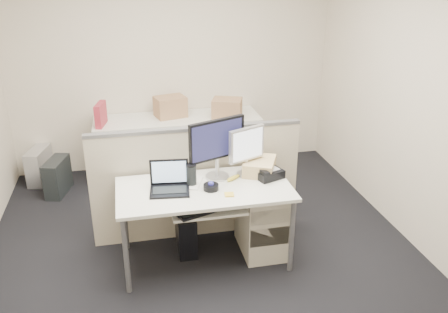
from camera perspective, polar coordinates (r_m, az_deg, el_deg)
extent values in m
cube|color=black|center=(4.47, -2.23, -12.20)|extent=(4.00, 4.50, 0.01)
cube|color=beige|center=(6.01, -6.25, 11.16)|extent=(4.00, 0.02, 2.70)
cube|color=beige|center=(1.92, 9.44, -16.94)|extent=(4.00, 0.02, 2.70)
cube|color=beige|center=(4.61, 22.92, 5.80)|extent=(0.02, 4.50, 2.70)
cube|color=silver|center=(4.10, -2.38, -3.95)|extent=(1.50, 0.75, 0.03)
cylinder|color=slate|center=(3.96, -11.69, -11.65)|extent=(0.04, 0.04, 0.70)
cylinder|color=slate|center=(4.52, -11.88, -7.01)|extent=(0.04, 0.04, 0.70)
cylinder|color=slate|center=(4.17, 8.14, -9.46)|extent=(0.04, 0.04, 0.70)
cylinder|color=slate|center=(4.70, 5.48, -5.33)|extent=(0.04, 0.04, 0.70)
cube|color=silver|center=(3.99, -1.91, -6.32)|extent=(0.62, 0.32, 0.02)
cube|color=#B7B09C|center=(4.44, 4.65, -7.46)|extent=(0.40, 0.55, 0.65)
cube|color=#B3A791|center=(4.57, -3.31, -3.31)|extent=(2.00, 0.06, 1.10)
cube|color=#B7B09C|center=(5.99, -5.50, 1.24)|extent=(2.00, 0.60, 0.72)
cube|color=black|center=(4.16, -0.84, 0.90)|extent=(0.59, 0.40, 0.55)
cube|color=#B7B7BC|center=(4.24, 2.72, 0.54)|extent=(0.41, 0.31, 0.45)
cube|color=black|center=(3.99, -6.62, -2.69)|extent=(0.36, 0.28, 0.25)
cylinder|color=black|center=(4.04, -1.57, -3.69)|extent=(0.14, 0.14, 0.05)
cube|color=black|center=(4.27, 5.37, -2.07)|extent=(0.29, 0.26, 0.08)
cube|color=silver|center=(4.18, -4.29, -3.12)|extent=(0.30, 0.33, 0.01)
cube|color=gold|center=(3.96, 0.63, -4.59)|extent=(0.09, 0.09, 0.01)
cylinder|color=black|center=(4.10, -3.95, -2.29)|extent=(0.10, 0.10, 0.19)
ellipsoid|color=yellow|center=(4.22, 1.12, -2.58)|extent=(0.16, 0.13, 0.04)
cube|color=black|center=(4.28, -1.53, -2.38)|extent=(0.09, 0.11, 0.01)
cube|color=#D8C684|center=(4.35, 4.29, -1.16)|extent=(0.38, 0.42, 0.13)
cube|color=black|center=(3.93, -2.53, -6.37)|extent=(0.48, 0.31, 0.03)
cube|color=black|center=(4.51, -4.62, -8.89)|extent=(0.18, 0.42, 0.39)
cube|color=black|center=(5.83, -19.40, -2.30)|extent=(0.29, 0.48, 0.41)
cube|color=#B7B7BC|center=(6.21, -21.33, -1.01)|extent=(0.28, 0.48, 0.42)
cube|color=#B27D56|center=(5.87, -6.47, 5.88)|extent=(0.42, 0.35, 0.27)
cube|color=#B27D56|center=(5.81, 0.37, 5.73)|extent=(0.42, 0.37, 0.25)
cube|color=#A32736|center=(5.70, -14.61, 4.83)|extent=(0.14, 0.31, 0.29)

